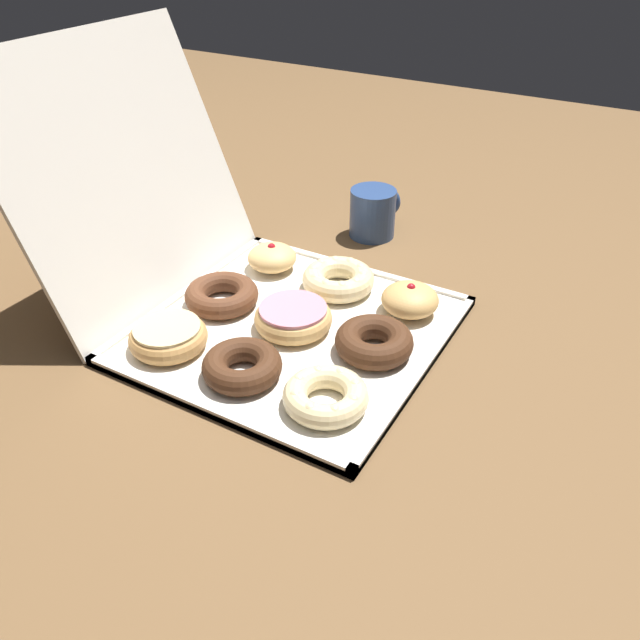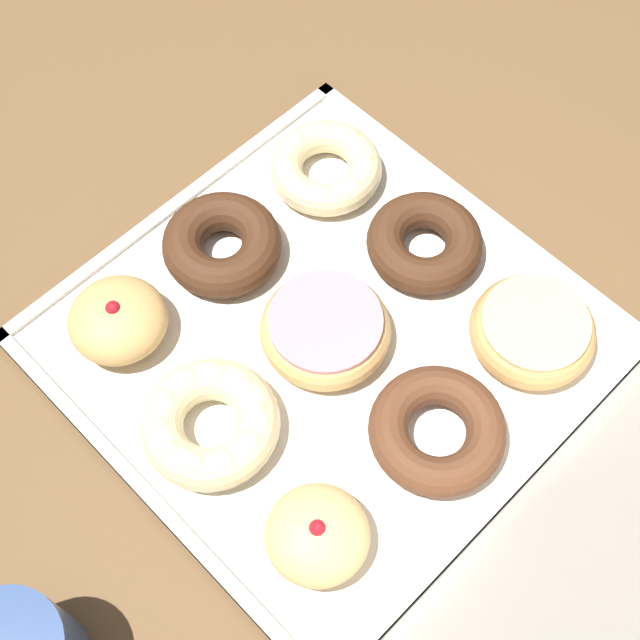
{
  "view_description": "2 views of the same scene",
  "coord_description": "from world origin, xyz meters",
  "px_view_note": "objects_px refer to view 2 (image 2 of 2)",
  "views": [
    {
      "loc": [
        -0.67,
        -0.43,
        0.57
      ],
      "look_at": [
        0.01,
        -0.04,
        0.03
      ],
      "focal_mm": 35.94,
      "sensor_mm": 36.0,
      "label": 1
    },
    {
      "loc": [
        0.27,
        0.26,
        0.75
      ],
      "look_at": [
        0.01,
        0.0,
        0.06
      ],
      "focal_mm": 50.97,
      "sensor_mm": 36.0,
      "label": 2
    }
  ],
  "objects_px": {
    "pink_frosted_donut_4": "(325,323)",
    "glazed_ring_donut_6": "(533,330)",
    "jelly_filled_donut_8": "(317,535)",
    "cruller_donut_5": "(210,423)",
    "chocolate_cake_ring_donut_7": "(437,430)",
    "donut_box": "(325,341)",
    "jelly_filled_donut_2": "(118,320)",
    "chocolate_cake_ring_donut_1": "(222,244)",
    "cruller_donut_0": "(326,167)",
    "chocolate_cake_ring_donut_3": "(425,243)"
  },
  "relations": [
    {
      "from": "chocolate_cake_ring_donut_7",
      "to": "cruller_donut_5",
      "type": "bearing_deg",
      "value": -46.27
    },
    {
      "from": "cruller_donut_0",
      "to": "chocolate_cake_ring_donut_1",
      "type": "bearing_deg",
      "value": -1.61
    },
    {
      "from": "pink_frosted_donut_4",
      "to": "jelly_filled_donut_2",
      "type": "bearing_deg",
      "value": -45.02
    },
    {
      "from": "pink_frosted_donut_4",
      "to": "cruller_donut_5",
      "type": "height_order",
      "value": "cruller_donut_5"
    },
    {
      "from": "cruller_donut_0",
      "to": "chocolate_cake_ring_donut_7",
      "type": "bearing_deg",
      "value": 64.02
    },
    {
      "from": "chocolate_cake_ring_donut_1",
      "to": "pink_frosted_donut_4",
      "type": "distance_m",
      "value": 0.13
    },
    {
      "from": "glazed_ring_donut_6",
      "to": "jelly_filled_donut_8",
      "type": "height_order",
      "value": "jelly_filled_donut_8"
    },
    {
      "from": "jelly_filled_donut_8",
      "to": "chocolate_cake_ring_donut_3",
      "type": "bearing_deg",
      "value": -154.67
    },
    {
      "from": "chocolate_cake_ring_donut_3",
      "to": "cruller_donut_5",
      "type": "height_order",
      "value": "cruller_donut_5"
    },
    {
      "from": "cruller_donut_0",
      "to": "donut_box",
      "type": "bearing_deg",
      "value": 45.0
    },
    {
      "from": "chocolate_cake_ring_donut_1",
      "to": "jelly_filled_donut_8",
      "type": "relative_size",
      "value": 1.33
    },
    {
      "from": "cruller_donut_0",
      "to": "pink_frosted_donut_4",
      "type": "bearing_deg",
      "value": 45.06
    },
    {
      "from": "glazed_ring_donut_6",
      "to": "jelly_filled_donut_8",
      "type": "distance_m",
      "value": 0.27
    },
    {
      "from": "cruller_donut_0",
      "to": "glazed_ring_donut_6",
      "type": "height_order",
      "value": "glazed_ring_donut_6"
    },
    {
      "from": "pink_frosted_donut_4",
      "to": "glazed_ring_donut_6",
      "type": "height_order",
      "value": "same"
    },
    {
      "from": "cruller_donut_0",
      "to": "cruller_donut_5",
      "type": "bearing_deg",
      "value": 25.27
    },
    {
      "from": "donut_box",
      "to": "jelly_filled_donut_8",
      "type": "distance_m",
      "value": 0.19
    },
    {
      "from": "pink_frosted_donut_4",
      "to": "chocolate_cake_ring_donut_1",
      "type": "bearing_deg",
      "value": -85.65
    },
    {
      "from": "jelly_filled_donut_2",
      "to": "cruller_donut_5",
      "type": "height_order",
      "value": "jelly_filled_donut_2"
    },
    {
      "from": "chocolate_cake_ring_donut_1",
      "to": "cruller_donut_5",
      "type": "distance_m",
      "value": 0.18
    },
    {
      "from": "chocolate_cake_ring_donut_1",
      "to": "cruller_donut_5",
      "type": "xyz_separation_m",
      "value": [
        0.13,
        0.13,
        0.0
      ]
    },
    {
      "from": "donut_box",
      "to": "pink_frosted_donut_4",
      "type": "bearing_deg",
      "value": -136.8
    },
    {
      "from": "pink_frosted_donut_4",
      "to": "chocolate_cake_ring_donut_7",
      "type": "xyz_separation_m",
      "value": [
        0.0,
        0.14,
        -0.0
      ]
    },
    {
      "from": "jelly_filled_donut_2",
      "to": "chocolate_cake_ring_donut_1",
      "type": "bearing_deg",
      "value": 178.62
    },
    {
      "from": "chocolate_cake_ring_donut_3",
      "to": "pink_frosted_donut_4",
      "type": "bearing_deg",
      "value": -2.08
    },
    {
      "from": "cruller_donut_0",
      "to": "jelly_filled_donut_2",
      "type": "relative_size",
      "value": 1.25
    },
    {
      "from": "chocolate_cake_ring_donut_3",
      "to": "cruller_donut_5",
      "type": "bearing_deg",
      "value": -1.26
    },
    {
      "from": "jelly_filled_donut_8",
      "to": "chocolate_cake_ring_donut_1",
      "type": "bearing_deg",
      "value": -116.62
    },
    {
      "from": "cruller_donut_0",
      "to": "pink_frosted_donut_4",
      "type": "relative_size",
      "value": 0.95
    },
    {
      "from": "donut_box",
      "to": "glazed_ring_donut_6",
      "type": "bearing_deg",
      "value": 134.91
    },
    {
      "from": "donut_box",
      "to": "jelly_filled_donut_2",
      "type": "xyz_separation_m",
      "value": [
        0.13,
        -0.14,
        0.03
      ]
    },
    {
      "from": "donut_box",
      "to": "chocolate_cake_ring_donut_1",
      "type": "height_order",
      "value": "chocolate_cake_ring_donut_1"
    },
    {
      "from": "chocolate_cake_ring_donut_1",
      "to": "glazed_ring_donut_6",
      "type": "xyz_separation_m",
      "value": [
        -0.14,
        0.26,
        0.0
      ]
    },
    {
      "from": "jelly_filled_donut_2",
      "to": "chocolate_cake_ring_donut_7",
      "type": "distance_m",
      "value": 0.3
    },
    {
      "from": "chocolate_cake_ring_donut_7",
      "to": "cruller_donut_0",
      "type": "bearing_deg",
      "value": -115.98
    },
    {
      "from": "cruller_donut_5",
      "to": "glazed_ring_donut_6",
      "type": "bearing_deg",
      "value": 152.65
    },
    {
      "from": "chocolate_cake_ring_donut_3",
      "to": "jelly_filled_donut_8",
      "type": "bearing_deg",
      "value": 25.33
    },
    {
      "from": "pink_frosted_donut_4",
      "to": "cruller_donut_5",
      "type": "bearing_deg",
      "value": -0.5
    },
    {
      "from": "jelly_filled_donut_2",
      "to": "chocolate_cake_ring_donut_3",
      "type": "relative_size",
      "value": 0.81
    },
    {
      "from": "pink_frosted_donut_4",
      "to": "cruller_donut_5",
      "type": "xyz_separation_m",
      "value": [
        0.14,
        -0.0,
        0.0
      ]
    },
    {
      "from": "jelly_filled_donut_8",
      "to": "glazed_ring_donut_6",
      "type": "bearing_deg",
      "value": 179.18
    },
    {
      "from": "cruller_donut_0",
      "to": "cruller_donut_5",
      "type": "distance_m",
      "value": 0.29
    },
    {
      "from": "chocolate_cake_ring_donut_3",
      "to": "jelly_filled_donut_8",
      "type": "relative_size",
      "value": 1.3
    },
    {
      "from": "cruller_donut_5",
      "to": "chocolate_cake_ring_donut_1",
      "type": "bearing_deg",
      "value": -135.04
    },
    {
      "from": "jelly_filled_donut_8",
      "to": "cruller_donut_5",
      "type": "bearing_deg",
      "value": -91.24
    },
    {
      "from": "glazed_ring_donut_6",
      "to": "chocolate_cake_ring_donut_7",
      "type": "xyz_separation_m",
      "value": [
        0.13,
        0.0,
        -0.0
      ]
    },
    {
      "from": "donut_box",
      "to": "chocolate_cake_ring_donut_1",
      "type": "relative_size",
      "value": 3.8
    },
    {
      "from": "chocolate_cake_ring_donut_1",
      "to": "jelly_filled_donut_2",
      "type": "bearing_deg",
      "value": -1.38
    },
    {
      "from": "donut_box",
      "to": "jelly_filled_donut_2",
      "type": "bearing_deg",
      "value": -46.78
    },
    {
      "from": "donut_box",
      "to": "cruller_donut_0",
      "type": "distance_m",
      "value": 0.18
    }
  ]
}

